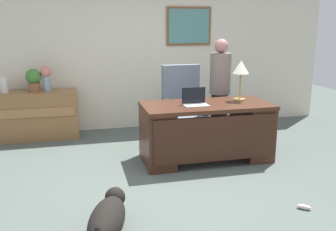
{
  "coord_description": "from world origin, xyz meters",
  "views": [
    {
      "loc": [
        -1.07,
        -3.93,
        1.83
      ],
      "look_at": [
        -0.02,
        0.3,
        0.75
      ],
      "focal_mm": 39.87,
      "sensor_mm": 36.0,
      "label": 1
    }
  ],
  "objects_px": {
    "desk": "(207,130)",
    "potted_plant": "(34,79)",
    "laptop": "(195,101)",
    "vase_empty": "(4,85)",
    "credenza": "(32,115)",
    "vase_with_flowers": "(46,76)",
    "armchair": "(183,108)",
    "desk_lamp": "(241,70)",
    "dog_toy_bone": "(304,207)",
    "person_standing": "(220,90)",
    "dog_lying": "(108,218)"
  },
  "relations": [
    {
      "from": "credenza",
      "to": "laptop",
      "type": "xyz_separation_m",
      "value": [
        2.22,
        -1.62,
        0.45
      ]
    },
    {
      "from": "armchair",
      "to": "vase_empty",
      "type": "relative_size",
      "value": 4.83
    },
    {
      "from": "armchair",
      "to": "dog_lying",
      "type": "relative_size",
      "value": 1.36
    },
    {
      "from": "vase_with_flowers",
      "to": "dog_toy_bone",
      "type": "distance_m",
      "value": 4.24
    },
    {
      "from": "laptop",
      "to": "vase_empty",
      "type": "bearing_deg",
      "value": 148.06
    },
    {
      "from": "dog_lying",
      "to": "dog_toy_bone",
      "type": "bearing_deg",
      "value": -0.69
    },
    {
      "from": "vase_empty",
      "to": "armchair",
      "type": "bearing_deg",
      "value": -13.61
    },
    {
      "from": "armchair",
      "to": "potted_plant",
      "type": "distance_m",
      "value": 2.41
    },
    {
      "from": "person_standing",
      "to": "laptop",
      "type": "xyz_separation_m",
      "value": [
        -0.66,
        -0.77,
        0.02
      ]
    },
    {
      "from": "armchair",
      "to": "potted_plant",
      "type": "xyz_separation_m",
      "value": [
        -2.27,
        0.66,
        0.45
      ]
    },
    {
      "from": "armchair",
      "to": "person_standing",
      "type": "relative_size",
      "value": 0.74
    },
    {
      "from": "desk",
      "to": "vase_with_flowers",
      "type": "relative_size",
      "value": 4.37
    },
    {
      "from": "potted_plant",
      "to": "desk",
      "type": "bearing_deg",
      "value": -34.45
    },
    {
      "from": "desk",
      "to": "person_standing",
      "type": "bearing_deg",
      "value": 57.67
    },
    {
      "from": "vase_with_flowers",
      "to": "armchair",
      "type": "bearing_deg",
      "value": -17.55
    },
    {
      "from": "desk",
      "to": "credenza",
      "type": "xyz_separation_m",
      "value": [
        -2.4,
        1.6,
        -0.04
      ]
    },
    {
      "from": "armchair",
      "to": "vase_with_flowers",
      "type": "relative_size",
      "value": 3.03
    },
    {
      "from": "armchair",
      "to": "vase_empty",
      "type": "bearing_deg",
      "value": 166.39
    },
    {
      "from": "credenza",
      "to": "dog_toy_bone",
      "type": "relative_size",
      "value": 10.15
    },
    {
      "from": "potted_plant",
      "to": "dog_toy_bone",
      "type": "bearing_deg",
      "value": -48.43
    },
    {
      "from": "desk",
      "to": "dog_toy_bone",
      "type": "xyz_separation_m",
      "value": [
        0.49,
        -1.58,
        -0.4
      ]
    },
    {
      "from": "armchair",
      "to": "vase_empty",
      "type": "distance_m",
      "value": 2.82
    },
    {
      "from": "desk",
      "to": "laptop",
      "type": "distance_m",
      "value": 0.45
    },
    {
      "from": "desk_lamp",
      "to": "dog_toy_bone",
      "type": "height_order",
      "value": "desk_lamp"
    },
    {
      "from": "person_standing",
      "to": "laptop",
      "type": "bearing_deg",
      "value": -130.38
    },
    {
      "from": "person_standing",
      "to": "dog_lying",
      "type": "relative_size",
      "value": 1.82
    },
    {
      "from": "credenza",
      "to": "vase_empty",
      "type": "xyz_separation_m",
      "value": [
        -0.38,
        0.0,
        0.51
      ]
    },
    {
      "from": "desk",
      "to": "credenza",
      "type": "height_order",
      "value": "desk"
    },
    {
      "from": "vase_with_flowers",
      "to": "potted_plant",
      "type": "distance_m",
      "value": 0.2
    },
    {
      "from": "dog_toy_bone",
      "to": "desk",
      "type": "bearing_deg",
      "value": 107.19
    },
    {
      "from": "credenza",
      "to": "vase_empty",
      "type": "height_order",
      "value": "vase_empty"
    },
    {
      "from": "person_standing",
      "to": "potted_plant",
      "type": "distance_m",
      "value": 2.93
    },
    {
      "from": "credenza",
      "to": "desk_lamp",
      "type": "bearing_deg",
      "value": -26.65
    },
    {
      "from": "credenza",
      "to": "desk_lamp",
      "type": "height_order",
      "value": "desk_lamp"
    },
    {
      "from": "armchair",
      "to": "person_standing",
      "type": "bearing_deg",
      "value": -19.63
    },
    {
      "from": "credenza",
      "to": "dog_toy_bone",
      "type": "bearing_deg",
      "value": -47.72
    },
    {
      "from": "desk",
      "to": "potted_plant",
      "type": "distance_m",
      "value": 2.88
    },
    {
      "from": "armchair",
      "to": "potted_plant",
      "type": "height_order",
      "value": "armchair"
    },
    {
      "from": "armchair",
      "to": "potted_plant",
      "type": "relative_size",
      "value": 3.31
    },
    {
      "from": "desk",
      "to": "armchair",
      "type": "bearing_deg",
      "value": 93.65
    },
    {
      "from": "credenza",
      "to": "vase_empty",
      "type": "distance_m",
      "value": 0.63
    },
    {
      "from": "desk",
      "to": "laptop",
      "type": "xyz_separation_m",
      "value": [
        -0.18,
        -0.02,
        0.42
      ]
    },
    {
      "from": "desk",
      "to": "vase_with_flowers",
      "type": "bearing_deg",
      "value": 143.23
    },
    {
      "from": "dog_toy_bone",
      "to": "vase_empty",
      "type": "bearing_deg",
      "value": 135.77
    },
    {
      "from": "desk",
      "to": "potted_plant",
      "type": "relative_size",
      "value": 4.78
    },
    {
      "from": "dog_toy_bone",
      "to": "person_standing",
      "type": "bearing_deg",
      "value": 90.34
    },
    {
      "from": "person_standing",
      "to": "laptop",
      "type": "relative_size",
      "value": 5.01
    },
    {
      "from": "person_standing",
      "to": "dog_toy_bone",
      "type": "relative_size",
      "value": 11.31
    },
    {
      "from": "desk",
      "to": "laptop",
      "type": "relative_size",
      "value": 5.38
    },
    {
      "from": "vase_with_flowers",
      "to": "potted_plant",
      "type": "height_order",
      "value": "vase_with_flowers"
    }
  ]
}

